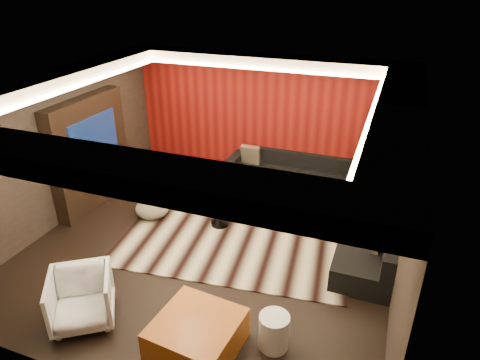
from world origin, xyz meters
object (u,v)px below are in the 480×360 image
at_px(drum_stool, 220,216).
at_px(white_side_table, 274,331).
at_px(orange_ottoman, 197,335).
at_px(sectional_sofa, 331,201).
at_px(coffee_table, 305,211).
at_px(armchair, 81,298).

xyz_separation_m(drum_stool, white_side_table, (1.76, -2.39, 0.03)).
height_order(white_side_table, orange_ottoman, white_side_table).
xyz_separation_m(orange_ottoman, sectional_sofa, (0.99, 3.99, 0.04)).
bearing_deg(coffee_table, orange_ottoman, -98.65).
distance_m(coffee_table, armchair, 4.38).
bearing_deg(drum_stool, white_side_table, -53.65).
height_order(white_side_table, armchair, armchair).
bearing_deg(white_side_table, sectional_sofa, 88.50).
distance_m(coffee_table, orange_ottoman, 3.72).
bearing_deg(white_side_table, coffee_table, 95.79).
relative_size(coffee_table, orange_ottoman, 1.20).
relative_size(white_side_table, armchair, 0.59).
bearing_deg(sectional_sofa, armchair, -122.95).
relative_size(drum_stool, orange_ottoman, 0.39).
height_order(coffee_table, armchair, armchair).
bearing_deg(orange_ottoman, drum_stool, 107.39).
bearing_deg(coffee_table, white_side_table, -84.21).
distance_m(armchair, sectional_sofa, 4.87).
bearing_deg(sectional_sofa, orange_ottoman, -103.90).
bearing_deg(armchair, sectional_sofa, 22.61).
xyz_separation_m(coffee_table, sectional_sofa, (0.43, 0.32, 0.14)).
relative_size(coffee_table, white_side_table, 2.47).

